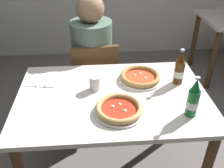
# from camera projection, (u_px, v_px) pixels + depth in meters

# --- Properties ---
(dining_table_main) EXTENTS (1.20, 0.80, 0.75)m
(dining_table_main) POSITION_uv_depth(u_px,v_px,m) (113.00, 109.00, 1.64)
(dining_table_main) COLOR silver
(dining_table_main) RESTS_ON ground_plane
(chair_behind_table) EXTENTS (0.45, 0.45, 0.85)m
(chair_behind_table) POSITION_uv_depth(u_px,v_px,m) (94.00, 80.00, 2.23)
(chair_behind_table) COLOR brown
(chair_behind_table) RESTS_ON ground_plane
(diner_seated) EXTENTS (0.34, 0.34, 1.21)m
(diner_seated) POSITION_uv_depth(u_px,v_px,m) (93.00, 67.00, 2.21)
(diner_seated) COLOR #2D3342
(diner_seated) RESTS_ON ground_plane
(pizza_margherita_near) EXTENTS (0.29, 0.29, 0.04)m
(pizza_margherita_near) POSITION_uv_depth(u_px,v_px,m) (140.00, 77.00, 1.72)
(pizza_margherita_near) COLOR white
(pizza_margherita_near) RESTS_ON dining_table_main
(pizza_marinara_far) EXTENTS (0.29, 0.29, 0.04)m
(pizza_marinara_far) POSITION_uv_depth(u_px,v_px,m) (119.00, 109.00, 1.43)
(pizza_marinara_far) COLOR white
(pizza_marinara_far) RESTS_ON dining_table_main
(beer_bottle_left) EXTENTS (0.07, 0.07, 0.25)m
(beer_bottle_left) POSITION_uv_depth(u_px,v_px,m) (179.00, 69.00, 1.64)
(beer_bottle_left) COLOR #512D0F
(beer_bottle_left) RESTS_ON dining_table_main
(beer_bottle_center) EXTENTS (0.07, 0.07, 0.25)m
(beer_bottle_center) POSITION_uv_depth(u_px,v_px,m) (193.00, 100.00, 1.37)
(beer_bottle_center) COLOR #196B2D
(beer_bottle_center) RESTS_ON dining_table_main
(napkin_with_cutlery) EXTENTS (0.20, 0.20, 0.01)m
(napkin_with_cutlery) POSITION_uv_depth(u_px,v_px,m) (44.00, 80.00, 1.73)
(napkin_with_cutlery) COLOR white
(napkin_with_cutlery) RESTS_ON dining_table_main
(paper_cup) EXTENTS (0.07, 0.07, 0.09)m
(paper_cup) POSITION_uv_depth(u_px,v_px,m) (95.00, 83.00, 1.61)
(paper_cup) COLOR white
(paper_cup) RESTS_ON dining_table_main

